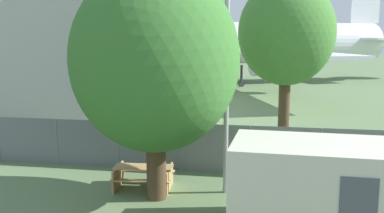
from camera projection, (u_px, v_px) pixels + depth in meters
The scene contains 7 objects.
perimeter_fence at pixel (182, 147), 17.00m from camera, with size 56.07×0.07×1.84m.
airplane at pixel (219, 44), 45.94m from camera, with size 44.33×36.71×12.79m.
portable_cabin at pixel (323, 188), 11.62m from camera, with size 4.77×2.77×2.39m.
picnic_bench_near_cabin at pixel (143, 174), 15.10m from camera, with size 2.06×1.55×0.76m.
tree_near_hangar at pixel (155, 60), 13.54m from camera, with size 5.13×5.13×7.21m.
tree_left_of_cabin at pixel (286, 33), 19.04m from camera, with size 4.11×4.11×7.49m.
light_mast at pixel (227, 20), 13.90m from camera, with size 0.44×0.44×9.34m.
Camera 1 is at (3.27, -5.97, 5.13)m, focal length 42.00 mm.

